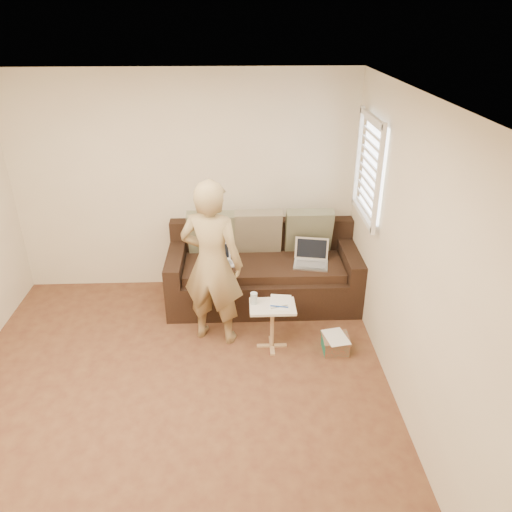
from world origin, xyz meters
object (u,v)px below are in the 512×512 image
laptop_white (221,265)px  drinking_glass (254,298)px  side_table (272,326)px  person (212,264)px  sofa (263,268)px  striped_box (335,344)px  laptop_silver (311,265)px

laptop_white → drinking_glass: (0.35, -0.80, 0.04)m
side_table → person: bearing=161.6°
sofa → side_table: sofa is taller
drinking_glass → striped_box: drinking_glass is taller
side_table → striped_box: side_table is taller
sofa → drinking_glass: bearing=-99.1°
sofa → side_table: (0.04, -0.92, -0.17)m
sofa → laptop_white: 0.51m
laptop_silver → laptop_white: laptop_silver is taller
laptop_silver → person: (-1.09, -0.60, 0.36)m
drinking_glass → striped_box: size_ratio=0.44×
laptop_white → side_table: size_ratio=0.59×
person → side_table: person is taller
laptop_white → person: person is taller
side_table → striped_box: size_ratio=1.85×
laptop_silver → person: bearing=-139.8°
sofa → side_table: size_ratio=4.38×
side_table → striped_box: bearing=-8.5°
laptop_silver → laptop_white: (-1.03, 0.05, 0.00)m
drinking_glass → side_table: bearing=-13.6°
striped_box → laptop_silver: bearing=99.5°
laptop_silver → side_table: 0.97m
person → laptop_white: bearing=-77.8°
sofa → laptop_white: bearing=-171.3°
laptop_white → striped_box: laptop_white is taller
side_table → drinking_glass: size_ratio=4.18×
person → striped_box: 1.50m
laptop_silver → side_table: (-0.49, -0.80, -0.27)m
laptop_silver → striped_box: bearing=-69.2°
laptop_silver → striped_box: 1.00m
laptop_white → side_table: bearing=-77.4°
laptop_white → side_table: 1.04m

